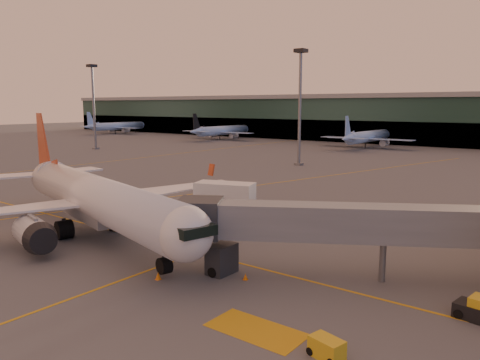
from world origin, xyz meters
The scene contains 13 objects.
ground centered at (0.00, 0.00, 0.00)m, with size 600.00×600.00×0.00m, color #4C4F54.
taxi_markings centered at (-7.32, 44.49, 0.01)m, with size 100.12×173.00×0.01m.
terminal centered at (0.00, 141.79, 8.76)m, with size 400.00×20.00×17.60m.
mast_west_far centered at (-90.00, 62.00, 14.86)m, with size 2.40×2.40×25.60m.
mast_west_near centered at (-20.00, 66.00, 14.86)m, with size 2.40×2.40×25.60m.
distant_aircraft_row centered at (-21.00, 118.00, 0.00)m, with size 290.00×34.00×13.00m.
main_airplane centered at (-7.12, 2.54, 4.03)m, with size 40.53×36.95×12.42m.
jet_bridge centered at (22.46, 9.21, 4.29)m, with size 29.85×19.21×6.06m.
catering_truck centered at (1.20, 13.72, 2.83)m, with size 6.98×4.71×4.99m.
gpu_cart centered at (22.81, -4.26, 0.54)m, with size 2.09×1.53×1.10m.
cone_nose centered at (12.55, 2.22, 0.25)m, with size 0.40×0.40×0.51m.
cone_wing_left centered at (-6.81, 19.05, 0.24)m, with size 0.39×0.39×0.49m.
cone_fwd centered at (7.13, -1.88, 0.29)m, with size 0.47×0.47×0.60m.
Camera 1 is at (33.27, -25.57, 13.41)m, focal length 35.00 mm.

